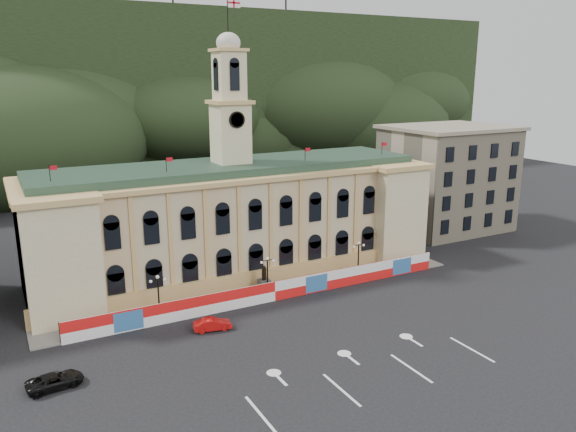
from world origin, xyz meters
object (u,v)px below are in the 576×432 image
lamp_center (267,273)px  statue (264,284)px  black_suv (55,381)px  red_sedan (212,324)px

lamp_center → statue: bearing=90.0°
lamp_center → black_suv: bearing=-158.5°
black_suv → red_sedan: bearing=-81.4°
statue → black_suv: (-26.50, -11.46, -0.50)m
statue → lamp_center: bearing=-90.0°
red_sedan → black_suv: size_ratio=0.85×
lamp_center → red_sedan: size_ratio=1.18×
statue → red_sedan: bearing=-144.0°
statue → lamp_center: (0.00, -1.00, 1.89)m
lamp_center → red_sedan: 11.81m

